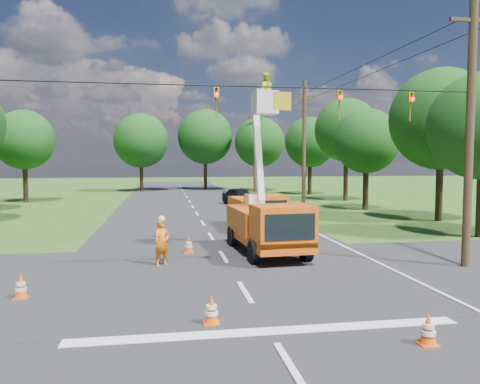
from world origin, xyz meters
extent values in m
plane|color=#254715|center=(0.00, 20.00, 0.00)|extent=(140.00, 140.00, 0.00)
cube|color=black|center=(0.00, 20.00, 0.00)|extent=(12.00, 100.00, 0.06)
cube|color=black|center=(0.00, 2.00, 0.00)|extent=(56.00, 10.00, 0.07)
cube|color=silver|center=(0.00, -3.20, 0.00)|extent=(9.00, 0.45, 0.02)
cube|color=silver|center=(5.60, 20.00, 0.00)|extent=(0.12, 90.00, 0.02)
cube|color=#D15F0E|center=(1.89, 5.63, 0.71)|extent=(2.57, 6.05, 0.44)
cube|color=#D15F0E|center=(2.03, 3.52, 1.48)|extent=(2.28, 1.82, 1.48)
cube|color=black|center=(2.09, 2.68, 1.53)|extent=(1.87, 0.19, 0.94)
cube|color=#D15F0E|center=(1.83, 6.41, 1.33)|extent=(2.56, 3.80, 0.98)
cylinder|color=black|center=(0.98, 3.69, 0.45)|extent=(0.38, 0.93, 0.91)
cylinder|color=black|center=(3.05, 3.83, 0.45)|extent=(0.38, 0.93, 0.91)
cylinder|color=black|center=(0.73, 7.42, 0.45)|extent=(0.38, 0.93, 0.91)
cylinder|color=black|center=(2.79, 7.57, 0.45)|extent=(0.38, 0.93, 0.91)
cube|color=silver|center=(1.76, 7.49, 2.07)|extent=(0.79, 0.79, 0.54)
cube|color=silver|center=(1.79, 6.95, 4.24)|extent=(0.37, 1.33, 4.27)
cube|color=silver|center=(1.87, 5.92, 6.25)|extent=(1.00, 1.00, 0.94)
imported|color=#C6E526|center=(1.87, 5.92, 6.70)|extent=(0.80, 0.64, 1.58)
cube|color=#D15F0E|center=(2.79, 12.50, 0.66)|extent=(2.48, 5.62, 0.41)
cube|color=#D15F0E|center=(2.97, 10.55, 1.37)|extent=(2.13, 1.72, 1.37)
cube|color=black|center=(3.03, 9.78, 1.41)|extent=(1.73, 0.21, 0.86)
cube|color=#D15F0E|center=(2.73, 13.23, 1.23)|extent=(2.43, 3.54, 0.91)
cylinder|color=black|center=(1.99, 10.69, 0.42)|extent=(0.36, 0.86, 0.84)
cylinder|color=black|center=(3.90, 10.86, 0.42)|extent=(0.36, 0.86, 0.84)
cylinder|color=black|center=(1.69, 14.14, 0.42)|extent=(0.36, 0.86, 0.84)
cylinder|color=black|center=(3.59, 14.31, 0.42)|extent=(0.36, 0.86, 0.84)
imported|color=orange|center=(-2.40, 4.01, 0.86)|extent=(0.75, 0.67, 1.71)
imported|color=black|center=(4.08, 26.04, 0.74)|extent=(2.98, 4.70, 1.49)
cone|color=#FF540D|center=(-1.23, -2.45, 0.38)|extent=(0.36, 0.36, 0.70)
cube|color=#FF540D|center=(-1.23, -2.45, 0.04)|extent=(0.38, 0.38, 0.04)
cylinder|color=white|center=(-1.23, -2.45, 0.44)|extent=(0.26, 0.26, 0.09)
cylinder|color=white|center=(-1.23, -2.45, 0.29)|extent=(0.31, 0.31, 0.09)
cone|color=#FF540D|center=(3.13, -4.44, 0.38)|extent=(0.36, 0.36, 0.70)
cube|color=#FF540D|center=(3.13, -4.44, 0.04)|extent=(0.38, 0.38, 0.04)
cylinder|color=white|center=(3.13, -4.44, 0.44)|extent=(0.26, 0.26, 0.09)
cylinder|color=white|center=(3.13, -4.44, 0.29)|extent=(0.31, 0.31, 0.09)
cone|color=#FF540D|center=(1.83, 7.91, 0.38)|extent=(0.36, 0.36, 0.70)
cube|color=#FF540D|center=(1.83, 7.91, 0.04)|extent=(0.38, 0.38, 0.04)
cylinder|color=white|center=(1.83, 7.91, 0.44)|extent=(0.26, 0.26, 0.09)
cylinder|color=white|center=(1.83, 7.91, 0.29)|extent=(0.31, 0.31, 0.09)
cone|color=#FF540D|center=(2.07, 11.73, 0.38)|extent=(0.36, 0.36, 0.70)
cube|color=#FF540D|center=(2.07, 11.73, 0.04)|extent=(0.38, 0.38, 0.04)
cylinder|color=white|center=(2.07, 11.73, 0.44)|extent=(0.26, 0.26, 0.09)
cylinder|color=white|center=(2.07, 11.73, 0.29)|extent=(0.31, 0.31, 0.09)
cone|color=#FF540D|center=(-6.29, 0.43, 0.38)|extent=(0.36, 0.36, 0.70)
cube|color=#FF540D|center=(-6.29, 0.43, 0.04)|extent=(0.38, 0.38, 0.04)
cylinder|color=white|center=(-6.29, 0.43, 0.44)|extent=(0.26, 0.26, 0.09)
cylinder|color=white|center=(-6.29, 0.43, 0.29)|extent=(0.31, 0.31, 0.09)
cone|color=#FF540D|center=(5.38, 17.06, 0.38)|extent=(0.36, 0.36, 0.70)
cube|color=#FF540D|center=(5.38, 17.06, 0.04)|extent=(0.38, 0.38, 0.04)
cylinder|color=white|center=(5.38, 17.06, 0.44)|extent=(0.26, 0.26, 0.09)
cylinder|color=white|center=(5.38, 17.06, 0.29)|extent=(0.31, 0.31, 0.09)
cone|color=#FF540D|center=(-1.32, 6.15, 0.38)|extent=(0.36, 0.36, 0.70)
cube|color=#FF540D|center=(-1.32, 6.15, 0.04)|extent=(0.38, 0.38, 0.04)
cylinder|color=white|center=(-1.32, 6.15, 0.44)|extent=(0.26, 0.26, 0.09)
cylinder|color=white|center=(-1.32, 6.15, 0.29)|extent=(0.31, 0.31, 0.09)
cylinder|color=#4C3823|center=(8.50, 2.00, 5.00)|extent=(0.30, 0.30, 10.00)
cube|color=#4C3823|center=(8.50, 2.00, 8.80)|extent=(1.80, 0.12, 0.12)
cylinder|color=#4C3823|center=(8.50, 22.00, 5.00)|extent=(0.30, 0.30, 10.00)
cube|color=#4C3823|center=(8.50, 22.00, 8.80)|extent=(1.80, 0.12, 0.12)
cylinder|color=#4C3823|center=(8.50, 42.00, 5.00)|extent=(0.30, 0.30, 10.00)
cube|color=#4C3823|center=(8.50, 42.00, 8.80)|extent=(1.80, 0.12, 0.12)
cylinder|color=black|center=(-0.50, 2.00, 6.30)|extent=(18.00, 0.04, 0.04)
cube|color=gold|center=(1.60, 2.00, 5.85)|extent=(0.60, 0.05, 0.60)
imported|color=gold|center=(-0.60, 2.00, 5.75)|extent=(0.16, 0.20, 1.00)
sphere|color=#FF0C0C|center=(-0.60, 1.88, 6.00)|extent=(0.14, 0.14, 0.14)
imported|color=gold|center=(3.60, 2.00, 5.75)|extent=(0.16, 0.20, 1.00)
sphere|color=#FF0C0C|center=(3.60, 1.88, 6.00)|extent=(0.14, 0.14, 0.14)
imported|color=gold|center=(6.20, 2.00, 5.75)|extent=(0.16, 0.20, 1.00)
sphere|color=#FF0C0C|center=(6.20, 1.88, 6.00)|extent=(0.14, 0.14, 0.14)
cylinder|color=#382616|center=(-14.80, 32.00, 2.02)|extent=(0.44, 0.44, 4.05)
sphere|color=#114013|center=(-14.80, 32.00, 5.70)|extent=(5.40, 5.40, 5.40)
cylinder|color=#382616|center=(15.00, 14.00, 2.29)|extent=(0.44, 0.44, 4.58)
sphere|color=#114013|center=(15.00, 14.00, 6.45)|extent=(6.40, 6.40, 6.40)
cylinder|color=#382616|center=(13.20, 21.00, 1.89)|extent=(0.44, 0.44, 3.78)
sphere|color=#114013|center=(13.20, 21.00, 5.33)|extent=(5.00, 5.00, 5.00)
cylinder|color=#382616|center=(14.80, 29.00, 2.38)|extent=(0.44, 0.44, 4.75)
sphere|color=#114013|center=(14.80, 29.00, 6.70)|extent=(6.00, 6.00, 6.00)
cylinder|color=#382616|center=(13.80, 37.00, 2.07)|extent=(0.44, 0.44, 4.14)
sphere|color=#114013|center=(13.80, 37.00, 5.83)|extent=(5.60, 5.60, 5.60)
cylinder|color=#382616|center=(-5.00, 45.00, 2.20)|extent=(0.44, 0.44, 4.40)
sphere|color=#114013|center=(-5.00, 45.00, 6.20)|extent=(6.60, 6.60, 6.60)
cylinder|color=#382616|center=(3.00, 47.00, 2.42)|extent=(0.44, 0.44, 4.84)
sphere|color=#114013|center=(3.00, 47.00, 6.82)|extent=(7.00, 7.00, 7.00)
cylinder|color=#382616|center=(9.50, 44.00, 2.16)|extent=(0.44, 0.44, 4.31)
sphere|color=#114013|center=(9.50, 44.00, 6.08)|extent=(6.20, 6.20, 6.20)
camera|label=1|loc=(-2.31, -13.24, 3.92)|focal=35.00mm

